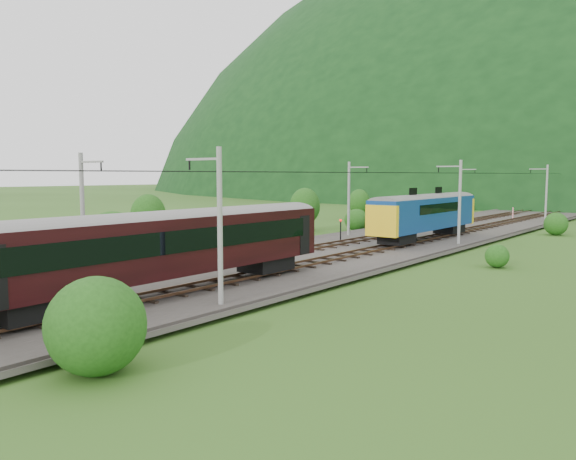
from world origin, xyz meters
The scene contains 13 objects.
ground centered at (0.00, 0.00, 0.00)m, with size 600.00×600.00×0.00m, color #305219.
railbed centered at (0.00, 10.00, 0.15)m, with size 14.00×220.00×0.30m, color #38332D.
track_left centered at (-2.40, 10.00, 0.37)m, with size 2.40×220.00×0.27m.
track_right centered at (2.40, 10.00, 0.37)m, with size 2.40×220.00×0.27m.
catenary_left centered at (-6.12, 32.00, 4.50)m, with size 2.54×192.28×8.00m.
catenary_right centered at (6.12, 32.00, 4.50)m, with size 2.54×192.28×8.00m.
overhead_wires centered at (0.00, 10.00, 7.10)m, with size 4.83×198.00×0.03m.
mountain_ridge centered at (-120.00, 300.00, 0.00)m, with size 336.00×280.00×132.00m, color black.
hazard_post_near centered at (-0.05, 46.71, 1.07)m, with size 0.16×0.16×1.54m, color red.
hazard_post_far centered at (0.76, 67.46, 1.15)m, with size 0.18×0.18×1.69m, color red.
signal centered at (-4.39, 27.63, 1.55)m, with size 0.23×0.23×2.12m.
vegetation_left centered at (-14.35, 10.94, 2.45)m, with size 12.31×145.09×6.95m.
vegetation_right centered at (11.19, -4.23, 1.36)m, with size 7.28×90.46×3.09m.
Camera 1 is at (26.37, -20.04, 6.90)m, focal length 35.00 mm.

